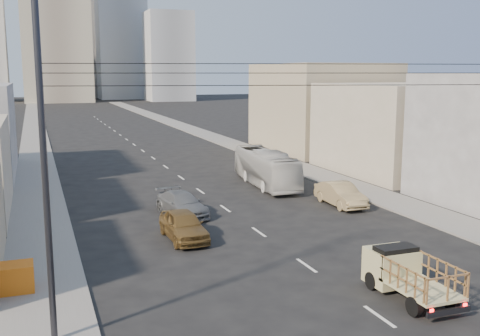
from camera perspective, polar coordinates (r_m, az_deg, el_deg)
sidewalk_left at (r=85.21m, az=-20.13°, el=3.06°), size 3.50×180.00×0.12m
sidewalk_right at (r=88.39m, az=-4.70°, el=3.83°), size 3.50×180.00×0.12m
lane_dashes at (r=69.34m, az=-10.30°, el=2.06°), size 0.15×104.00×0.01m
flatbed_pickup at (r=23.98m, az=16.68°, el=-10.04°), size 1.95×4.41×1.90m
city_bus at (r=45.22m, az=2.65°, el=0.01°), size 3.13×10.38×2.85m
sedan_brown at (r=30.87m, az=-5.76°, el=-5.80°), size 2.04×4.77×1.60m
sedan_tan at (r=38.98m, az=10.18°, el=-2.65°), size 1.80×4.89×1.60m
sedan_grey at (r=36.05m, az=-5.93°, el=-3.66°), size 2.81×5.32×1.47m
streetlamp_left at (r=18.92m, az=-19.00°, el=1.31°), size 2.36×0.25×12.00m
overhead_wires at (r=20.03m, az=15.84°, el=9.17°), size 23.01×5.02×0.72m
crate_stack at (r=25.28m, az=-22.26°, el=-10.31°), size 1.80×1.20×1.14m
bldg_right_mid at (r=53.17m, az=15.92°, el=3.90°), size 11.00×14.00×8.00m
bldg_right_far at (r=66.88m, az=8.21°, el=6.14°), size 12.00×16.00×10.00m
high_rise_tower at (r=186.09m, az=-18.40°, el=15.68°), size 20.00×20.00×60.00m
midrise_ne at (r=202.24m, az=-12.01°, el=12.59°), size 16.00×16.00×40.00m
midrise_back at (r=215.86m, az=-15.86°, el=12.77°), size 18.00×18.00×44.00m
midrise_east at (r=184.59m, az=-7.27°, el=11.15°), size 14.00×14.00×28.00m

